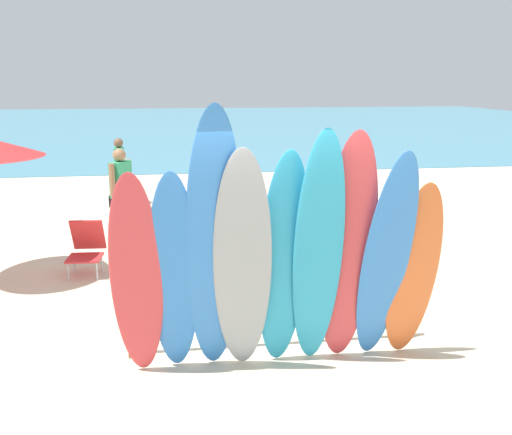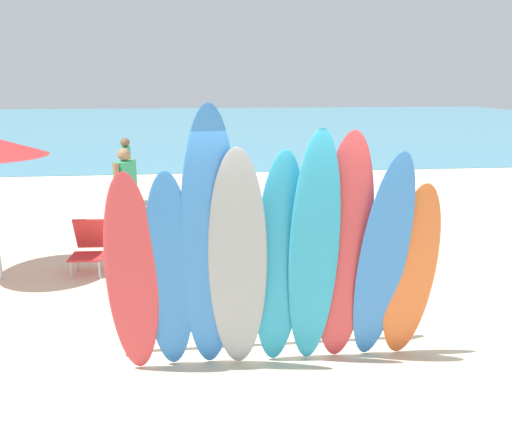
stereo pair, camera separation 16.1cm
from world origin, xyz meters
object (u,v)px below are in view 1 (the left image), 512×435
Objects in this scene: surfboard_red_0 at (137,279)px; surfboard_grey_3 at (242,266)px; beach_chair_blue at (86,246)px; surfboard_teal_4 at (283,263)px; surfboard_blue_1 at (174,277)px; surfboard_red_6 at (347,253)px; surfboard_blue_2 at (214,249)px; beachgoer_photographing at (120,167)px; surfboard_rack at (272,308)px; beachgoer_midbeach at (121,188)px; surfboard_orange_8 at (413,272)px; surfboard_teal_5 at (318,255)px; surfboard_blue_7 at (386,262)px.

surfboard_red_0 is 0.91× the size of surfboard_grey_3.
surfboard_teal_4 is at bearing -49.39° from beach_chair_blue.
surfboard_blue_1 is 0.87× the size of surfboard_red_6.
surfboard_blue_2 is 1.75× the size of beachgoer_photographing.
beachgoer_midbeach is at bearing 114.87° from surfboard_rack.
surfboard_grey_3 reaches higher than beachgoer_photographing.
beachgoer_midbeach is at bearing 121.60° from surfboard_orange_8.
surfboard_red_6 reaches higher than surfboard_teal_4.
surfboard_rack is at bearing 159.02° from surfboard_orange_8.
beachgoer_photographing is at bearing 113.02° from surfboard_teal_5.
surfboard_grey_3 reaches higher than surfboard_orange_8.
beachgoer_photographing is at bearing 98.14° from surfboard_blue_1.
surfboard_grey_3 reaches higher than surfboard_blue_7.
surfboard_teal_4 is 1.38m from surfboard_orange_8.
surfboard_orange_8 reaches higher than surfboard_rack.
surfboard_teal_4 reaches higher than beachgoer_photographing.
surfboard_blue_1 reaches higher than beachgoer_photographing.
beach_chair_blue is at bearing 116.26° from surfboard_blue_2.
beach_chair_blue reaches higher than surfboard_rack.
beachgoer_photographing is (-2.77, 7.91, -0.34)m from surfboard_teal_5.
surfboard_teal_4 is at bearing 6.98° from surfboard_blue_2.
surfboard_blue_7 is at bearing -26.70° from surfboard_rack.
surfboard_rack is 1.30m from surfboard_blue_1.
surfboard_grey_3 is at bearing -4.07° from surfboard_red_0.
beach_chair_blue is at bearing 121.92° from surfboard_teal_4.
surfboard_blue_1 is 2.45m from surfboard_orange_8.
surfboard_blue_1 is 5.04m from beachgoer_midbeach.
surfboard_orange_8 is (1.37, 0.00, -0.17)m from surfboard_teal_4.
surfboard_teal_4 is 0.65m from surfboard_red_6.
surfboard_orange_8 is 5.04m from beach_chair_blue.
surfboard_grey_3 is at bearing -4.14° from surfboard_blue_2.
surfboard_teal_4 is 0.91× the size of surfboard_teal_5.
surfboard_teal_5 is (1.75, -0.04, 0.18)m from surfboard_red_0.
beachgoer_photographing is (-2.02, 7.92, -0.26)m from surfboard_grey_3.
surfboard_rack is 2.01× the size of beachgoer_photographing.
surfboard_blue_2 is 2.10m from surfboard_orange_8.
surfboard_red_6 is (1.71, -0.02, 0.17)m from surfboard_blue_1.
surfboard_blue_2 is at bearing 179.47° from surfboard_orange_8.
surfboard_grey_3 is (-0.39, -0.56, 0.71)m from surfboard_rack.
surfboard_blue_2 is 1.73m from surfboard_blue_7.
surfboard_teal_5 reaches higher than beachgoer_photographing.
surfboard_blue_1 is at bearing -176.48° from surfboard_red_6.
surfboard_blue_7 is (2.45, -0.03, 0.07)m from surfboard_red_0.
beach_chair_blue is at bearing 137.75° from surfboard_red_6.
surfboard_blue_1 reaches higher than beachgoer_midbeach.
surfboard_blue_1 reaches higher than surfboard_orange_8.
beachgoer_photographing is at bearing 101.61° from surfboard_teal_4.
beach_chair_blue is (-2.45, 2.77, -0.05)m from surfboard_rack.
surfboard_blue_7 is 1.19× the size of surfboard_orange_8.
beachgoer_photographing is (-3.08, 7.86, -0.33)m from surfboard_red_6.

